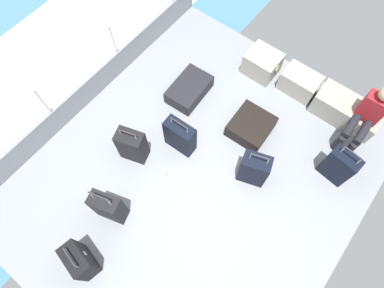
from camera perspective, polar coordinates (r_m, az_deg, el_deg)
The scene contains 18 objects.
ground_plane at distance 4.84m, azimuth 1.07°, elevation -5.36°, with size 4.40×5.20×0.06m, color gray.
gunwale_port at distance 5.46m, azimuth -17.49°, elevation 9.15°, with size 0.06×5.20×0.45m, color gray.
railing_port at distance 5.03m, azimuth -19.26°, elevation 12.63°, with size 0.04×4.20×1.02m.
sea_wake at distance 6.77m, azimuth -24.52°, elevation 12.22°, with size 12.00×12.00×0.01m.
cargo_crate_0 at distance 5.66m, azimuth 12.16°, elevation 13.61°, with size 0.56×0.46×0.40m.
cargo_crate_1 at distance 5.61m, azimuth 18.31°, elevation 10.18°, with size 0.62×0.39×0.37m.
cargo_crate_2 at distance 5.55m, azimuth 23.62°, elevation 6.40°, with size 0.63×0.44×0.41m.
cargo_crate_3 at distance 5.61m, azimuth 27.39°, elevation 3.77°, with size 0.54×0.44×0.35m.
passenger_seated at distance 5.22m, azimuth 28.30°, elevation 4.34°, with size 0.34×0.66×1.05m.
suitcase_0 at distance 4.58m, azimuth 10.77°, elevation -4.32°, with size 0.44×0.35×0.78m.
suitcase_2 at distance 5.34m, azimuth -0.50°, elevation 9.51°, with size 0.52×0.76×0.24m.
suitcase_3 at distance 4.47m, azimuth -18.97°, elevation -18.75°, with size 0.45×0.30×0.70m.
suitcase_4 at distance 4.71m, azimuth -10.40°, elevation -0.29°, with size 0.44×0.34×0.74m.
suitcase_5 at distance 4.46m, azimuth -14.36°, elevation -10.67°, with size 0.43×0.31×0.89m.
suitcase_6 at distance 4.72m, azimuth -2.10°, elevation 1.33°, with size 0.46×0.23×0.71m.
suitcase_7 at distance 5.06m, azimuth 10.26°, elevation 3.02°, with size 0.60×0.63×0.26m.
suitcase_8 at distance 4.96m, azimuth 24.28°, elevation -3.52°, with size 0.42×0.25×0.78m.
paper_cup at distance 4.78m, azimuth -4.83°, elevation -5.08°, with size 0.08×0.08×0.10m, color white.
Camera 1 is at (0.91, -1.31, 4.54)m, focal length 30.49 mm.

